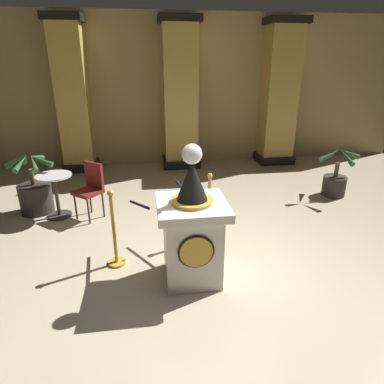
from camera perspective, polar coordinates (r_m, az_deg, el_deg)
ground_plane at (r=4.48m, az=4.75°, el=-12.98°), size 11.98×11.98×0.00m
back_wall at (r=8.75m, az=-2.35°, el=16.88°), size 11.98×0.16×3.62m
pedestal_clock at (r=3.98m, az=0.01°, el=-6.76°), size 0.81×0.81×1.71m
stanchion_near at (r=4.98m, az=2.94°, el=-4.22°), size 0.24×0.24×1.06m
stanchion_far at (r=4.49m, az=-13.09°, el=-7.88°), size 0.24×0.24×1.06m
velvet_rope at (r=4.51m, az=-4.79°, el=-1.32°), size 0.96×0.94×0.22m
column_left at (r=8.52m, az=-19.66°, el=14.98°), size 0.83×0.83×3.48m
column_right at (r=9.01m, az=14.57°, el=15.83°), size 0.94×0.94×3.48m
column_centre_rear at (r=8.41m, az=-2.08°, el=16.09°), size 0.96×0.96×3.48m
potted_palm_left at (r=6.49m, az=-25.30°, el=-0.20°), size 0.83×0.80×1.14m
potted_palm_right at (r=7.20m, az=23.34°, el=1.89°), size 0.91×0.88×1.03m
cafe_table at (r=6.10m, az=-22.33°, el=0.29°), size 0.59×0.59×0.76m
cafe_chair_red at (r=5.86m, az=-16.99°, el=1.06°), size 0.56×0.56×0.96m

